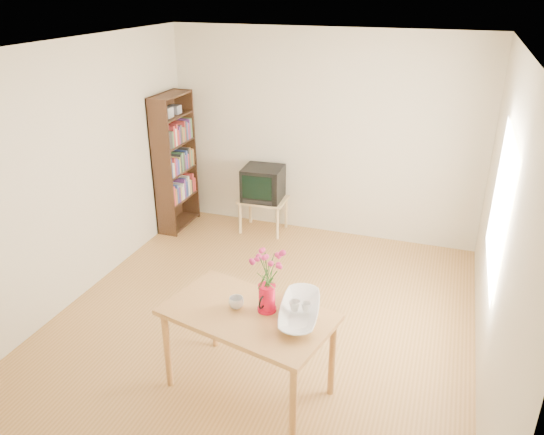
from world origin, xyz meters
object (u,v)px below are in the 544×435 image
at_px(pitcher, 267,299).
at_px(mug, 236,303).
at_px(television, 263,183).
at_px(bowl, 300,291).
at_px(table, 248,322).

relative_size(pitcher, mug, 1.92).
bearing_deg(television, bowl, -68.32).
height_order(mug, bowl, bowl).
distance_m(table, television, 3.05).
bearing_deg(pitcher, television, 117.56).
height_order(mug, television, television).
height_order(pitcher, bowl, bowl).
bearing_deg(mug, bowl, -156.60).
height_order(table, mug, mug).
height_order(bowl, television, bowl).
bearing_deg(mug, television, -58.68).
relative_size(pitcher, television, 0.43).
relative_size(bowl, television, 0.85).
bearing_deg(bowl, mug, -172.04).
bearing_deg(television, mug, -77.47).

